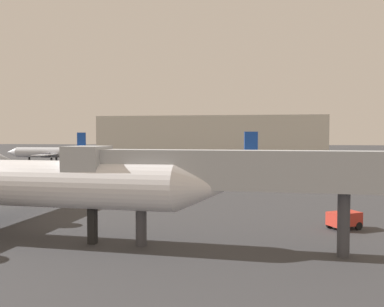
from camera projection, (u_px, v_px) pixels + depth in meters
The scene contains 5 objects.
airplane_far_left at pixel (205, 160), 69.55m from camera, with size 24.08×17.49×7.82m.
airplane_far_right at pixel (51, 152), 104.48m from camera, with size 24.85×18.48×7.94m.
jet_bridge at pixel (204, 171), 23.99m from camera, with size 19.83×3.06×6.37m.
baggage_cart at pixel (344, 219), 29.34m from camera, with size 2.73×2.31×1.30m.
terminal_building at pixel (211, 136), 146.84m from camera, with size 80.09×27.84×14.11m, color beige.
Camera 1 is at (2.09, -9.87, 7.04)m, focal length 36.43 mm.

